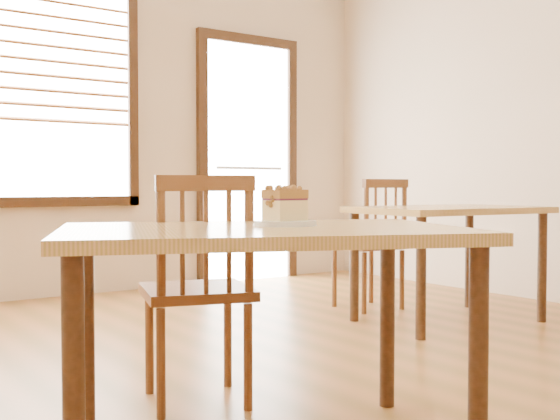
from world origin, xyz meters
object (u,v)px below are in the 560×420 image
(cafe_chair_main, at_px, (198,288))
(cake_slice, at_px, (285,203))
(cafe_table_second, at_px, (448,222))
(cafe_chair_second, at_px, (372,243))
(cafe_table_main, at_px, (263,254))
(plate, at_px, (285,223))

(cafe_chair_main, relative_size, cake_slice, 6.39)
(cafe_table_second, xyz_separation_m, cafe_chair_second, (-0.09, 0.63, -0.17))
(cafe_chair_second, bearing_deg, cafe_table_second, 101.45)
(cafe_table_main, bearing_deg, cafe_table_second, 49.86)
(cafe_table_main, distance_m, cafe_chair_main, 0.60)
(cafe_chair_main, xyz_separation_m, cake_slice, (0.05, -0.53, 0.35))
(cafe_chair_main, bearing_deg, plate, 112.98)
(cafe_table_second, distance_m, cafe_chair_second, 0.66)
(cafe_chair_main, xyz_separation_m, plate, (0.05, -0.53, 0.28))
(cake_slice, bearing_deg, cafe_chair_second, 36.03)
(cafe_chair_main, height_order, cake_slice, cafe_chair_main)
(cafe_chair_second, bearing_deg, plate, 44.21)
(cafe_chair_main, bearing_deg, cafe_chair_second, -131.88)
(cafe_table_second, bearing_deg, plate, -147.04)
(cafe_chair_main, height_order, cafe_table_second, cafe_chair_main)
(cafe_table_second, bearing_deg, cafe_table_main, -147.49)
(cafe_table_second, relative_size, plate, 5.71)
(plate, bearing_deg, cafe_table_second, 27.95)
(plate, height_order, cake_slice, cake_slice)
(cafe_table_second, distance_m, cake_slice, 2.40)
(cafe_chair_second, relative_size, cake_slice, 6.42)
(cafe_chair_main, distance_m, cafe_chair_second, 2.41)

